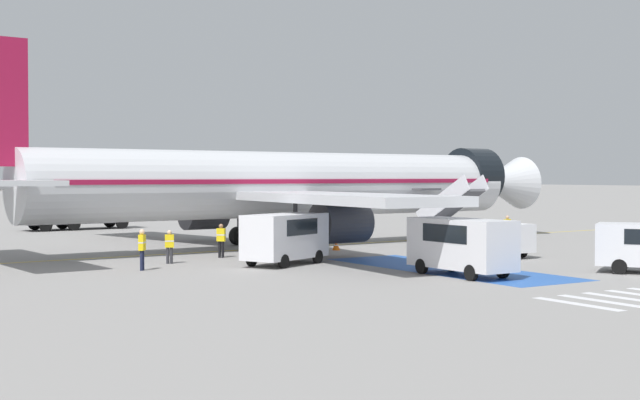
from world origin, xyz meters
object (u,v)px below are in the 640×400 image
ground_crew_0 (169,245)px  traffic_cone_0 (336,246)px  boarding_stairs_forward (451,228)px  ground_crew_1 (507,227)px  service_van_1 (285,235)px  service_van_3 (487,235)px  service_van_2 (461,242)px  ground_crew_2 (142,247)px  airliner (279,185)px  ground_crew_3 (221,238)px  fuel_tanker (76,205)px

ground_crew_0 → traffic_cone_0: ground_crew_0 is taller
boarding_stairs_forward → ground_crew_1: bearing=-13.5°
service_van_1 → ground_crew_1: bearing=78.4°
service_van_3 → traffic_cone_0: 8.59m
boarding_stairs_forward → service_van_2: (-10.34, -12.79, 0.38)m
service_van_3 → ground_crew_2: ground_crew_2 is taller
service_van_3 → service_van_1: bearing=175.2°
ground_crew_1 → ground_crew_2: (-24.71, -3.06, 0.06)m
airliner → ground_crew_2: 13.69m
ground_crew_0 → traffic_cone_0: size_ratio=3.10×
service_van_2 → ground_crew_3: (-4.83, 12.72, -0.41)m
fuel_tanker → service_van_1: (0.05, -32.36, -0.46)m
traffic_cone_0 → ground_crew_3: bearing=-174.2°
airliner → ground_crew_2: size_ratio=22.87×
service_van_2 → ground_crew_0: service_van_2 is taller
ground_crew_3 → ground_crew_0: bearing=68.4°
boarding_stairs_forward → service_van_3: size_ratio=1.04×
fuel_tanker → service_van_1: bearing=-4.6°
service_van_1 → ground_crew_0: bearing=-152.6°
ground_crew_1 → traffic_cone_0: bearing=169.7°
boarding_stairs_forward → service_van_2: 16.45m
boarding_stairs_forward → service_van_2: size_ratio=1.08×
service_van_1 → ground_crew_1: size_ratio=2.86×
ground_crew_2 → airliner: bearing=-18.0°
airliner → boarding_stairs_forward: (9.62, -3.79, -2.61)m
service_van_2 → airliner: bearing=-93.1°
fuel_tanker → ground_crew_2: (-6.48, -31.16, -0.81)m
fuel_tanker → service_van_2: bearing=0.9°
service_van_3 → service_van_2: bearing=-136.1°
ground_crew_3 → traffic_cone_0: (7.44, 0.76, -0.73)m
ground_crew_0 → ground_crew_2: 3.09m
airliner → ground_crew_3: airliner is taller
boarding_stairs_forward → ground_crew_1: boarding_stairs_forward is taller
ground_crew_2 → ground_crew_1: bearing=-45.0°
fuel_tanker → service_van_3: 35.72m
boarding_stairs_forward → ground_crew_2: bearing=-173.7°
service_van_1 → traffic_cone_0: service_van_1 is taller
boarding_stairs_forward → fuel_tanker: size_ratio=0.61×
service_van_2 → ground_crew_3: 13.62m
service_van_2 → service_van_3: service_van_2 is taller
ground_crew_0 → ground_crew_3: (3.41, 1.49, 0.08)m
airliner → boarding_stairs_forward: 10.66m
service_van_2 → service_van_3: (7.30, 6.33, -0.33)m
service_van_1 → ground_crew_3: bearing=166.2°
ground_crew_2 → service_van_1: bearing=-62.4°
service_van_2 → ground_crew_3: service_van_2 is taller
airliner → service_van_3: 12.44m
traffic_cone_0 → ground_crew_1: bearing=-6.7°
fuel_tanker → service_van_3: fuel_tanker is taller
airliner → ground_crew_0: airliner is taller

